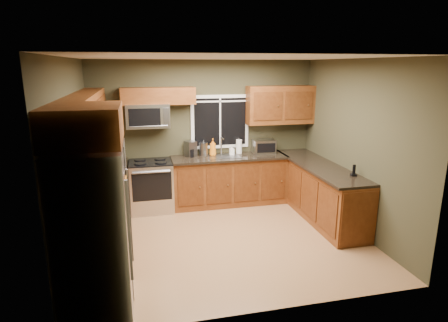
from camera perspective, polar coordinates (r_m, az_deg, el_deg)
name	(u,v)px	position (r m, az deg, el deg)	size (l,w,h in m)	color
floor	(226,239)	(5.89, 0.29, -11.77)	(4.20, 4.20, 0.00)	#966942
ceiling	(226,57)	(5.29, 0.33, 15.51)	(4.20, 4.20, 0.00)	white
back_wall	(205,133)	(7.16, -2.99, 4.34)	(4.20, 4.20, 0.00)	#363421
front_wall	(267,194)	(3.77, 6.59, -5.00)	(4.20, 4.20, 0.00)	#363421
left_wall	(73,162)	(5.37, -22.07, -0.10)	(3.60, 3.60, 0.00)	#363421
right_wall	(356,147)	(6.24, 19.43, 2.04)	(3.60, 3.60, 0.00)	#363421
window	(220,122)	(7.17, -0.61, 6.00)	(1.12, 0.03, 1.02)	white
base_cabinets_left	(104,210)	(6.05, -17.77, -7.13)	(0.60, 2.65, 0.90)	brown
countertop_left	(104,181)	(5.89, -17.87, -2.85)	(0.65, 2.65, 0.04)	black
base_cabinets_back	(229,181)	(7.17, 0.79, -3.04)	(2.17, 0.60, 0.90)	brown
countertop_back	(230,157)	(7.02, 0.86, 0.57)	(2.17, 0.65, 0.04)	black
base_cabinets_peninsula	(319,191)	(6.78, 14.23, -4.52)	(0.60, 2.52, 0.90)	brown
countertop_peninsula	(319,166)	(6.65, 14.26, -0.68)	(0.65, 2.50, 0.04)	black
upper_cabinets_left	(87,118)	(5.72, -20.20, 6.11)	(0.33, 2.65, 0.72)	brown
upper_cabinets_back_left	(158,96)	(6.81, -9.98, 9.74)	(1.30, 0.33, 0.30)	brown
upper_cabinets_back_right	(280,105)	(7.32, 8.56, 8.45)	(1.30, 0.33, 0.72)	brown
upper_cabinet_over_fridge	(84,125)	(3.93, -20.62, 5.18)	(0.72, 0.90, 0.38)	brown
refrigerator	(94,231)	(4.24, -19.25, -10.05)	(0.74, 0.90, 1.80)	#B7B7BC
range	(152,186)	(6.95, -10.98, -3.71)	(0.76, 0.69, 0.94)	#B7B7BC
microwave	(148,116)	(6.81, -11.53, 6.78)	(0.76, 0.41, 0.42)	#B7B7BC
sink	(223,156)	(7.01, -0.09, 0.81)	(0.60, 0.42, 0.36)	slate
toaster_oven	(264,146)	(7.31, 6.06, 2.25)	(0.43, 0.34, 0.26)	#B7B7BC
coffee_maker	(191,149)	(7.02, -5.12, 1.78)	(0.24, 0.27, 0.29)	slate
kettle	(203,148)	(7.06, -3.15, 1.94)	(0.20, 0.20, 0.30)	#B7B7BC
paper_towel_roll	(239,147)	(7.23, 2.30, 2.22)	(0.15, 0.15, 0.30)	white
soap_bottle_a	(213,147)	(7.04, -1.72, 2.11)	(0.12, 0.13, 0.32)	orange
soap_bottle_b	(232,150)	(7.10, 1.19, 1.65)	(0.08, 0.09, 0.19)	white
cordless_phone	(354,173)	(6.10, 19.16, -1.67)	(0.09, 0.09, 0.18)	black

